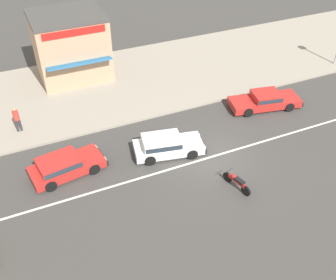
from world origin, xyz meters
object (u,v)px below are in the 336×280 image
at_px(shopfront_corner_warung, 71,45).
at_px(hatchback_red_1, 64,165).
at_px(motorcycle_0, 237,182).
at_px(hatchback_white_0, 166,145).
at_px(sedan_red_3, 265,100).
at_px(pedestrian_near_clock, 16,118).

bearing_deg(shopfront_corner_warung, hatchback_red_1, -106.07).
bearing_deg(hatchback_red_1, motorcycle_0, -30.52).
distance_m(motorcycle_0, shopfront_corner_warung, 15.67).
distance_m(hatchback_white_0, motorcycle_0, 4.51).
relative_size(sedan_red_3, motorcycle_0, 2.74).
height_order(hatchback_white_0, hatchback_red_1, same).
height_order(hatchback_white_0, sedan_red_3, hatchback_white_0).
bearing_deg(shopfront_corner_warung, pedestrian_near_clock, -130.04).
xyz_separation_m(hatchback_red_1, pedestrian_near_clock, (-1.71, 4.71, 0.51)).
bearing_deg(hatchback_white_0, pedestrian_near_clock, 143.92).
height_order(hatchback_red_1, shopfront_corner_warung, shopfront_corner_warung).
bearing_deg(hatchback_white_0, motorcycle_0, -61.51).
height_order(motorcycle_0, shopfront_corner_warung, shopfront_corner_warung).
height_order(hatchback_red_1, pedestrian_near_clock, pedestrian_near_clock).
bearing_deg(shopfront_corner_warung, motorcycle_0, -72.23).
relative_size(sedan_red_3, shopfront_corner_warung, 0.98).
bearing_deg(hatchback_red_1, hatchback_white_0, -5.97).
relative_size(hatchback_red_1, motorcycle_0, 2.30).
bearing_deg(hatchback_white_0, shopfront_corner_warung, 103.46).
distance_m(hatchback_red_1, shopfront_corner_warung, 10.84).
xyz_separation_m(motorcycle_0, pedestrian_near_clock, (-9.41, 9.25, 0.68)).
bearing_deg(sedan_red_3, pedestrian_near_clock, 166.68).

